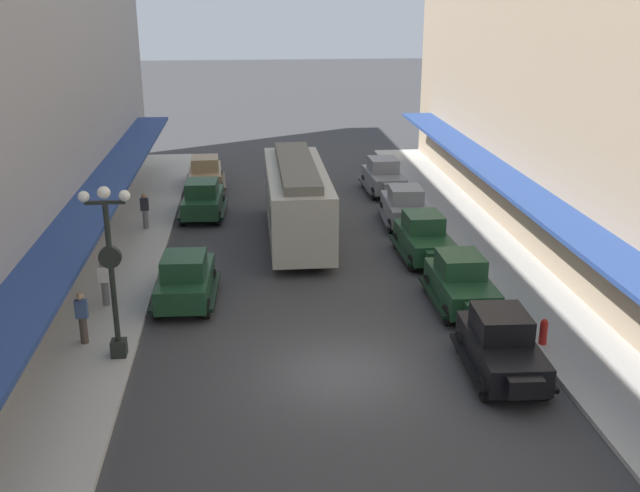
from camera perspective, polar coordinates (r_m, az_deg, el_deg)
ground_plane at (r=21.63m, az=1.56°, el=-9.73°), size 200.00×200.00×0.00m
sidewalk_left at (r=22.05m, az=-18.49°, el=-9.97°), size 3.00×60.00×0.15m
sidewalk_right at (r=23.63m, az=20.11°, el=-8.14°), size 3.00×60.00×0.15m
parked_car_0 at (r=26.25m, az=-10.25°, el=-2.39°), size 2.28×4.31×1.84m
parked_car_1 at (r=40.21m, az=4.89°, el=5.39°), size 2.26×4.30×1.84m
parked_car_2 at (r=41.28m, az=-8.75°, el=5.59°), size 2.29×4.31×1.84m
parked_car_3 at (r=21.78m, az=13.72°, el=-7.30°), size 2.29×4.31×1.84m
parked_car_4 at (r=25.98m, az=10.74°, el=-2.66°), size 2.14×4.26×1.84m
parked_car_5 at (r=30.41m, az=7.95°, el=0.74°), size 2.22×4.29×1.84m
parked_car_6 at (r=36.11m, az=-8.94°, el=3.64°), size 2.30×4.32×1.84m
parked_car_7 at (r=34.78m, az=6.47°, el=3.15°), size 2.28×4.31×1.84m
streetcar at (r=32.24m, az=-1.78°, el=3.76°), size 2.53×9.60×3.46m
lamp_post_with_clock at (r=21.94m, az=-15.69°, el=-1.47°), size 1.42×0.44×5.16m
fire_hydrant at (r=23.79m, az=16.72°, el=-6.27°), size 0.24×0.24×0.82m
pedestrian_0 at (r=26.37m, az=-16.16°, el=-2.66°), size 0.36×0.24×1.64m
pedestrian_2 at (r=34.41m, az=-13.25°, el=2.66°), size 0.36×0.24×1.64m
pedestrian_3 at (r=23.79m, az=-17.72°, el=-5.24°), size 0.36×0.24×1.64m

